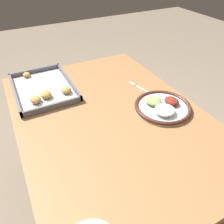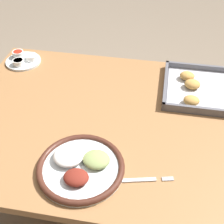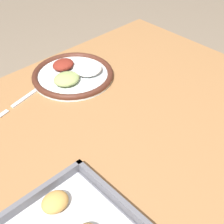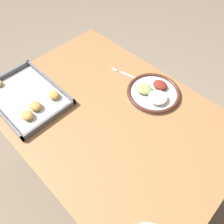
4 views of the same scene
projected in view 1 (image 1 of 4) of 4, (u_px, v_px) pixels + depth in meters
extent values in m
plane|color=#7A6B59|center=(110.00, 197.00, 1.45)|extent=(8.00, 8.00, 0.00)
cube|color=olive|center=(110.00, 117.00, 1.02)|extent=(1.16, 0.82, 0.03)
cylinder|color=olive|center=(120.00, 101.00, 1.74)|extent=(0.06, 0.06, 0.68)
cylinder|color=olive|center=(28.00, 128.00, 1.48)|extent=(0.06, 0.06, 0.68)
cylinder|color=silver|center=(163.00, 108.00, 1.04)|extent=(0.27, 0.27, 0.01)
torus|color=#472319|center=(163.00, 107.00, 1.04)|extent=(0.27, 0.27, 0.02)
ellipsoid|color=white|center=(165.00, 110.00, 0.99)|extent=(0.09, 0.09, 0.03)
ellipsoid|color=maroon|center=(172.00, 101.00, 1.05)|extent=(0.08, 0.06, 0.03)
ellipsoid|color=#8C9E5B|center=(153.00, 101.00, 1.05)|extent=(0.08, 0.08, 0.03)
cube|color=silver|center=(147.00, 92.00, 1.16)|extent=(0.16, 0.05, 0.00)
cylinder|color=silver|center=(133.00, 83.00, 1.23)|extent=(0.03, 0.01, 0.00)
cylinder|color=silver|center=(132.00, 83.00, 1.23)|extent=(0.03, 0.01, 0.00)
cylinder|color=silver|center=(132.00, 84.00, 1.23)|extent=(0.03, 0.01, 0.00)
cylinder|color=silver|center=(131.00, 84.00, 1.22)|extent=(0.03, 0.01, 0.00)
cube|color=#595960|center=(43.00, 89.00, 1.18)|extent=(0.41, 0.30, 0.01)
cube|color=silver|center=(43.00, 88.00, 1.18)|extent=(0.38, 0.27, 0.00)
cube|color=#595960|center=(68.00, 80.00, 1.22)|extent=(0.41, 0.01, 0.03)
cube|color=#595960|center=(15.00, 93.00, 1.12)|extent=(0.41, 0.01, 0.03)
cube|color=#595960|center=(53.00, 106.00, 1.03)|extent=(0.01, 0.30, 0.03)
cube|color=#595960|center=(35.00, 71.00, 1.31)|extent=(0.01, 0.30, 0.03)
ellipsoid|color=#C18E47|center=(26.00, 75.00, 1.27)|extent=(0.05, 0.04, 0.03)
ellipsoid|color=#C18E47|center=(36.00, 100.00, 1.06)|extent=(0.06, 0.05, 0.03)
ellipsoid|color=#C18E47|center=(66.00, 90.00, 1.13)|extent=(0.06, 0.05, 0.03)
ellipsoid|color=#C18E47|center=(46.00, 94.00, 1.10)|extent=(0.06, 0.05, 0.03)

